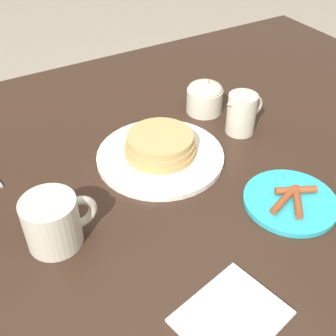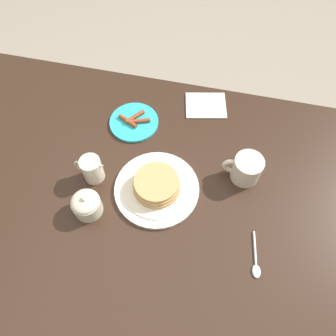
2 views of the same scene
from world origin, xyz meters
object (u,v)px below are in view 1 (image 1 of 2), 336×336
Objects in this scene: pancake_plate at (160,150)px; sugar_bowl at (205,97)px; coffee_mug at (54,221)px; napkin at (231,317)px; creamer_pitcher at (241,113)px; side_plate_bacon at (291,201)px.

pancake_plate is 3.08× the size of sugar_bowl.
coffee_mug is 1.43× the size of sugar_bowl.
sugar_bowl is (0.18, 0.11, 0.02)m from pancake_plate.
sugar_bowl is 0.51× the size of napkin.
creamer_pitcher reaches higher than coffee_mug.
side_plate_bacon is (0.14, -0.24, -0.01)m from pancake_plate.
side_plate_bacon is 0.42m from coffee_mug.
napkin is at bearing -57.93° from coffee_mug.
creamer_pitcher is 0.48m from napkin.
creamer_pitcher is (0.20, -0.00, 0.03)m from pancake_plate.
coffee_mug reaches higher than side_plate_bacon.
side_plate_bacon is 2.00× the size of sugar_bowl.
coffee_mug is 1.17× the size of creamer_pitcher.
coffee_mug is 0.49m from sugar_bowl.
sugar_bowl is (0.04, 0.35, 0.03)m from side_plate_bacon.
sugar_bowl is 0.56m from napkin.
creamer_pitcher is at bearing 74.72° from side_plate_bacon.
pancake_plate is 0.22m from sugar_bowl.
coffee_mug is 0.74× the size of napkin.
creamer_pitcher reaches higher than side_plate_bacon.
coffee_mug is at bearing 122.07° from napkin.
coffee_mug is (-0.40, 0.13, 0.04)m from side_plate_bacon.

